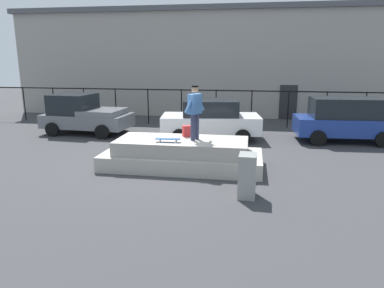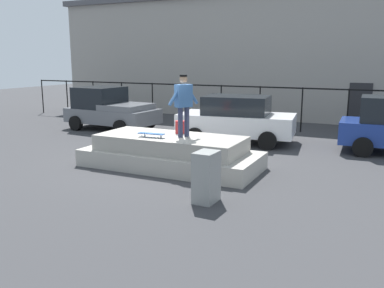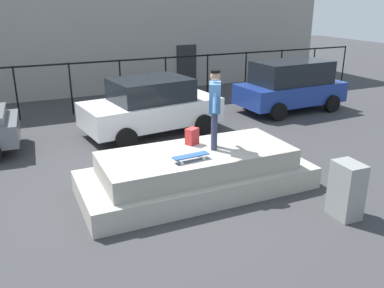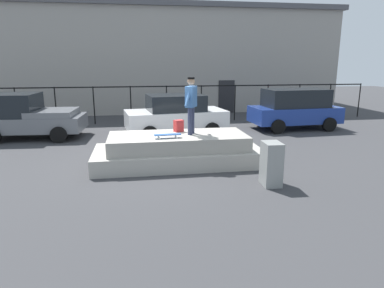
% 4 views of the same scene
% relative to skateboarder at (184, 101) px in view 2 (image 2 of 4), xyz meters
% --- Properties ---
extents(ground_plane, '(60.00, 60.00, 0.00)m').
position_rel_skateboarder_xyz_m(ground_plane, '(-1.00, 0.33, -1.94)').
color(ground_plane, '#38383A').
extents(concrete_ledge, '(5.15, 2.19, 0.93)m').
position_rel_skateboarder_xyz_m(concrete_ledge, '(-0.42, -0.02, -1.52)').
color(concrete_ledge, '#ADA89E').
rests_on(concrete_ledge, ground_plane).
extents(skateboarder, '(0.55, 0.93, 1.73)m').
position_rel_skateboarder_xyz_m(skateboarder, '(0.00, 0.00, 0.00)').
color(skateboarder, '#2D334C').
rests_on(skateboarder, concrete_ledge).
extents(skateboard, '(0.80, 0.27, 0.12)m').
position_rel_skateboarder_xyz_m(skateboard, '(-0.78, -0.47, -0.91)').
color(skateboard, '#264C8C').
rests_on(skateboard, concrete_ledge).
extents(backpack, '(0.34, 0.30, 0.37)m').
position_rel_skateboarder_xyz_m(backpack, '(-0.34, 0.44, -0.83)').
color(backpack, red).
rests_on(backpack, concrete_ledge).
extents(car_grey_pickup_near, '(4.13, 2.43, 1.86)m').
position_rel_skateboarder_xyz_m(car_grey_pickup_near, '(-6.04, 4.64, -1.03)').
color(car_grey_pickup_near, slate).
rests_on(car_grey_pickup_near, ground_plane).
extents(car_white_sedan_mid, '(4.47, 2.65, 1.74)m').
position_rel_skateboarder_xyz_m(car_white_sedan_mid, '(0.02, 4.33, -1.05)').
color(car_white_sedan_mid, white).
rests_on(car_white_sedan_mid, ground_plane).
extents(utility_box, '(0.46, 0.62, 1.13)m').
position_rel_skateboarder_xyz_m(utility_box, '(1.72, -2.30, -1.38)').
color(utility_box, gray).
rests_on(utility_box, ground_plane).
extents(fence_row, '(24.06, 0.06, 1.91)m').
position_rel_skateboarder_xyz_m(fence_row, '(-1.00, 7.60, -0.65)').
color(fence_row, black).
rests_on(fence_row, ground_plane).
extents(warehouse_building, '(24.84, 7.93, 6.50)m').
position_rel_skateboarder_xyz_m(warehouse_building, '(-1.00, 14.13, 1.32)').
color(warehouse_building, gray).
rests_on(warehouse_building, ground_plane).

